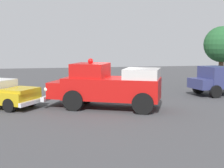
{
  "coord_description": "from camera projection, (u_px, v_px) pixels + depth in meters",
  "views": [
    {
      "loc": [
        15.6,
        -3.63,
        3.24
      ],
      "look_at": [
        0.34,
        -0.32,
        1.28
      ],
      "focal_mm": 49.01,
      "sensor_mm": 36.0,
      "label": 1
    }
  ],
  "objects": [
    {
      "name": "oak_tree_left",
      "position": [
        222.0,
        45.0,
        24.53
      ],
      "size": [
        2.89,
        2.89,
        4.8
      ],
      "color": "brown",
      "rests_on": "ground"
    },
    {
      "name": "spectator_standing",
      "position": [
        103.0,
        80.0,
        20.55
      ],
      "size": [
        0.32,
        0.65,
        1.68
      ],
      "color": "#2D334C",
      "rests_on": "ground"
    },
    {
      "name": "vintage_fire_truck",
      "position": [
        108.0,
        85.0,
        15.81
      ],
      "size": [
        4.56,
        6.3,
        2.59
      ],
      "color": "black",
      "rests_on": "ground"
    },
    {
      "name": "lawn_chair_by_car",
      "position": [
        154.0,
        89.0,
        18.97
      ],
      "size": [
        0.67,
        0.67,
        1.02
      ],
      "color": "#B7BABF",
      "rests_on": "ground"
    },
    {
      "name": "ground_plane",
      "position": [
        116.0,
        107.0,
        16.3
      ],
      "size": [
        60.0,
        60.0,
        0.0
      ],
      "primitive_type": "plane",
      "color": "#424244"
    }
  ]
}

